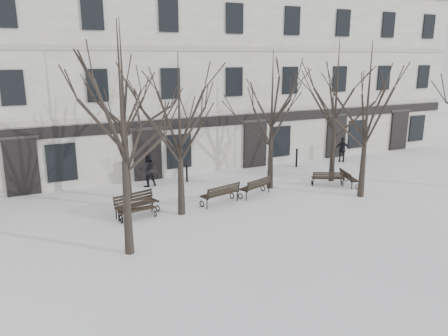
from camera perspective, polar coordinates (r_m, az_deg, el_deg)
ground at (r=19.84m, az=6.62°, el=-5.95°), size 100.00×100.00×0.00m
building at (r=30.37m, az=-6.52°, el=11.71°), size 40.40×10.20×11.40m
tree_0 at (r=14.95m, az=-13.21°, el=6.94°), size 5.61×5.61×8.02m
tree_1 at (r=18.72m, az=-5.86°, el=6.79°), size 4.94×4.94×7.06m
tree_2 at (r=22.24m, az=18.28°, el=8.22°), size 5.33×5.33×7.61m
tree_4 at (r=21.29m, az=-13.08°, el=10.04°), size 6.03×6.03×8.62m
tree_5 at (r=22.75m, az=6.29°, el=8.30°), size 5.03×5.03×7.19m
tree_6 at (r=24.78m, az=14.48°, el=9.32°), size 5.46×5.46×7.80m
bench_0 at (r=19.77m, az=-11.39°, el=-4.55°), size 2.08×1.25×1.00m
bench_1 at (r=22.07m, az=4.21°, el=-2.36°), size 2.01×1.33×0.97m
bench_2 at (r=24.37m, az=13.42°, el=-1.26°), size 1.77×1.32×0.86m
bench_3 at (r=19.37m, az=-11.37°, el=-5.25°), size 1.70×0.82×0.82m
bench_4 at (r=20.78m, az=-0.42°, el=-3.32°), size 2.09×1.19×1.00m
bench_5 at (r=24.82m, az=15.93°, el=-1.19°), size 1.07×1.70×0.82m
bollard_a at (r=24.53m, az=-4.88°, el=-0.63°), size 0.13×0.13×1.01m
bollard_b at (r=28.19m, az=9.47°, el=1.41°), size 0.15×0.15×1.20m
pedestrian_b at (r=24.16m, az=-9.87°, el=-2.36°), size 1.02×0.85×1.89m
pedestrian_c at (r=30.38m, az=15.11°, el=0.79°), size 1.03×0.92×1.67m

